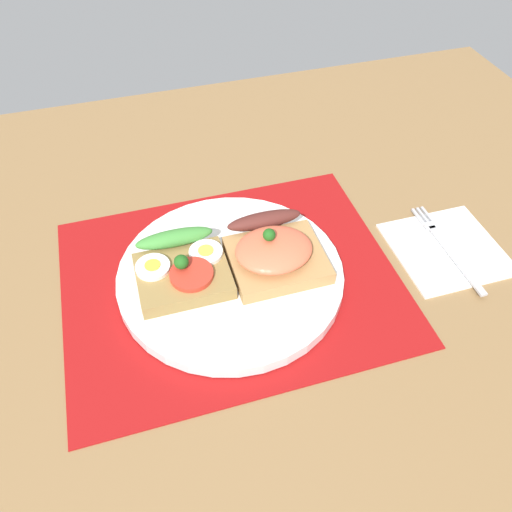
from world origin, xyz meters
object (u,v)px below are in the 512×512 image
Objects in this scene: sandwich_egg_tomato at (182,269)px; sandwich_salmon at (274,251)px; plate at (231,275)px; napkin at (447,248)px; fork at (446,245)px.

sandwich_salmon reaches higher than sandwich_egg_tomato.
plate reaches higher than napkin.
plate is at bearing 178.91° from sandwich_salmon.
fork reaches higher than napkin.
plate is 1.69× the size of fork.
sandwich_salmon is 21.29cm from fork.
sandwich_salmon is 21.60cm from napkin.
fork is (26.06, -2.55, -0.28)cm from plate.
sandwich_egg_tomato is at bearing 174.20° from napkin.
sandwich_egg_tomato is at bearing 173.37° from plate.
plate is 26.18cm from fork.
plate is 26.44cm from napkin.
plate is at bearing 174.36° from napkin.
plate is 2.41× the size of sandwich_salmon.
sandwich_egg_tomato reaches higher than fork.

